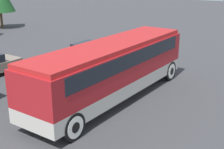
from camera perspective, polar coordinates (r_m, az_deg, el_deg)
The scene contains 3 objects.
ground_plane at distance 16.26m, azimuth 0.00°, elevation -4.47°, with size 120.00×120.00×0.00m, color #38383A.
tour_bus at distance 15.73m, azimuth 0.20°, elevation 1.72°, with size 10.79×2.61×2.97m.
parked_car_near at distance 22.77m, azimuth -4.14°, elevation 4.04°, with size 4.01×1.92×1.43m.
Camera 1 is at (-12.27, -8.61, 6.30)m, focal length 50.00 mm.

